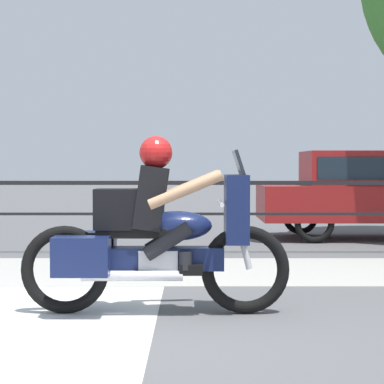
# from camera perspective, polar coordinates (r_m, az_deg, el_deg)

# --- Properties ---
(ground_plane) EXTENTS (120.00, 120.00, 0.00)m
(ground_plane) POSITION_cam_1_polar(r_m,az_deg,el_deg) (5.93, -3.96, -10.72)
(ground_plane) COLOR #565659
(sidewalk_band) EXTENTS (44.00, 2.40, 0.01)m
(sidewalk_band) POSITION_cam_1_polar(r_m,az_deg,el_deg) (9.27, -2.41, -6.02)
(sidewalk_band) COLOR #A8A59E
(sidewalk_band) RESTS_ON ground
(fence_railing) EXTENTS (36.00, 0.05, 1.08)m
(fence_railing) POSITION_cam_1_polar(r_m,az_deg,el_deg) (10.93, -1.99, -0.33)
(fence_railing) COLOR black
(fence_railing) RESTS_ON ground
(motorcycle) EXTENTS (2.37, 0.76, 1.57)m
(motorcycle) POSITION_cam_1_polar(r_m,az_deg,el_deg) (6.59, -2.70, -3.29)
(motorcycle) COLOR black
(motorcycle) RESTS_ON ground
(parked_car) EXTENTS (4.39, 1.75, 1.55)m
(parked_car) POSITION_cam_1_polar(r_m,az_deg,el_deg) (13.64, 14.27, 0.24)
(parked_car) COLOR maroon
(parked_car) RESTS_ON ground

